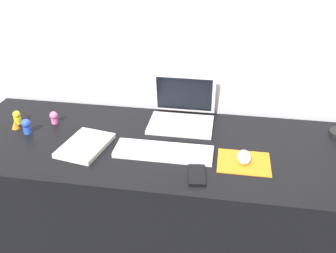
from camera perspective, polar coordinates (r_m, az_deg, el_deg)
The scene contains 12 objects.
back_wall at distance 1.95m, azimuth 1.12°, elevation 2.87°, with size 3.05×0.05×1.47m, color silver.
desk at distance 1.85m, azimuth -0.68°, elevation -12.44°, with size 1.85×0.66×0.74m, color black.
laptop at distance 1.79m, azimuth 2.19°, elevation 2.41°, with size 0.30×0.25×0.21m.
keyboard at distance 1.56m, azimuth -0.68°, elevation -3.87°, with size 0.41×0.13×0.02m, color white.
mousepad at distance 1.54m, azimuth 11.47°, elevation -5.37°, with size 0.21×0.17×0.00m, color orange.
mouse at distance 1.54m, azimuth 11.52°, elevation -4.57°, with size 0.06×0.10×0.03m, color white.
cell_phone at distance 1.44m, azimuth 4.43°, elevation -7.36°, with size 0.06×0.13×0.01m, color black.
notebook_pad at distance 1.64m, azimuth -12.49°, elevation -2.82°, with size 0.17×0.24×0.02m, color silver.
toy_figurine_blue at distance 1.81m, azimuth -20.77°, elevation 0.11°, with size 0.04×0.04×0.07m.
toy_figurine_pink at distance 1.86m, azimuth -17.00°, elevation 1.39°, with size 0.04×0.04×0.06m.
toy_figurine_yellow at distance 1.92m, azimuth -22.01°, elevation 1.34°, with size 0.04×0.04×0.07m.
toy_figurine_orange at distance 1.88m, azimuth -22.29°, elevation 0.25°, with size 0.04×0.04×0.04m, color orange.
Camera 1 is at (0.24, -1.36, 1.61)m, focal length 39.99 mm.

